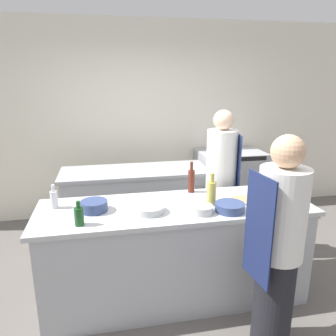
# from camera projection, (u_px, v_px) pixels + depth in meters

# --- Properties ---
(ground_plane) EXTENTS (16.00, 16.00, 0.00)m
(ground_plane) POSITION_uv_depth(u_px,v_px,m) (175.00, 294.00, 3.16)
(ground_plane) COLOR #605B56
(wall_back) EXTENTS (8.00, 0.06, 2.80)m
(wall_back) POSITION_uv_depth(u_px,v_px,m) (144.00, 121.00, 4.79)
(wall_back) COLOR silver
(wall_back) RESTS_ON ground_plane
(prep_counter) EXTENTS (2.43, 0.78, 0.92)m
(prep_counter) POSITION_uv_depth(u_px,v_px,m) (175.00, 251.00, 3.03)
(prep_counter) COLOR #A8AAAF
(prep_counter) RESTS_ON ground_plane
(pass_counter) EXTENTS (1.80, 0.66, 0.92)m
(pass_counter) POSITION_uv_depth(u_px,v_px,m) (136.00, 205.00, 4.14)
(pass_counter) COLOR #A8AAAF
(pass_counter) RESTS_ON ground_plane
(oven_range) EXTENTS (0.94, 0.66, 0.97)m
(oven_range) POSITION_uv_depth(u_px,v_px,m) (229.00, 183.00, 4.91)
(oven_range) COLOR #A8AAAF
(oven_range) RESTS_ON ground_plane
(chef_at_prep_near) EXTENTS (0.37, 0.36, 1.66)m
(chef_at_prep_near) POSITION_uv_depth(u_px,v_px,m) (278.00, 247.00, 2.36)
(chef_at_prep_near) COLOR black
(chef_at_prep_near) RESTS_ON ground_plane
(chef_at_stove) EXTENTS (0.37, 0.36, 1.69)m
(chef_at_stove) POSITION_uv_depth(u_px,v_px,m) (221.00, 185.00, 3.67)
(chef_at_stove) COLOR black
(chef_at_stove) RESTS_ON ground_plane
(bottle_olive_oil) EXTENTS (0.06, 0.06, 0.21)m
(bottle_olive_oil) POSITION_uv_depth(u_px,v_px,m) (54.00, 199.00, 2.83)
(bottle_olive_oil) COLOR silver
(bottle_olive_oil) RESTS_ON prep_counter
(bottle_vinegar) EXTENTS (0.06, 0.06, 0.31)m
(bottle_vinegar) POSITION_uv_depth(u_px,v_px,m) (191.00, 180.00, 3.22)
(bottle_vinegar) COLOR #5B2319
(bottle_vinegar) RESTS_ON prep_counter
(bottle_wine) EXTENTS (0.07, 0.07, 0.20)m
(bottle_wine) POSITION_uv_depth(u_px,v_px,m) (79.00, 216.00, 2.51)
(bottle_wine) COLOR #19471E
(bottle_wine) RESTS_ON prep_counter
(bottle_cooking_oil) EXTENTS (0.09, 0.09, 0.32)m
(bottle_cooking_oil) POSITION_uv_depth(u_px,v_px,m) (276.00, 178.00, 3.28)
(bottle_cooking_oil) COLOR black
(bottle_cooking_oil) RESTS_ON prep_counter
(bottle_sauce) EXTENTS (0.08, 0.08, 0.29)m
(bottle_sauce) POSITION_uv_depth(u_px,v_px,m) (211.00, 192.00, 2.90)
(bottle_sauce) COLOR #B2A84C
(bottle_sauce) RESTS_ON prep_counter
(bowl_mixing_large) EXTENTS (0.23, 0.23, 0.09)m
(bowl_mixing_large) POSITION_uv_depth(u_px,v_px,m) (94.00, 206.00, 2.78)
(bowl_mixing_large) COLOR navy
(bowl_mixing_large) RESTS_ON prep_counter
(bowl_prep_small) EXTENTS (0.19, 0.19, 0.07)m
(bowl_prep_small) POSITION_uv_depth(u_px,v_px,m) (202.00, 209.00, 2.74)
(bowl_prep_small) COLOR #B7BABC
(bowl_prep_small) RESTS_ON prep_counter
(bowl_ceramic_blue) EXTENTS (0.25, 0.25, 0.07)m
(bowl_ceramic_blue) POSITION_uv_depth(u_px,v_px,m) (230.00, 207.00, 2.78)
(bowl_ceramic_blue) COLOR navy
(bowl_ceramic_blue) RESTS_ON prep_counter
(bowl_wooden_salad) EXTENTS (0.26, 0.26, 0.06)m
(bowl_wooden_salad) POSITION_uv_depth(u_px,v_px,m) (149.00, 209.00, 2.76)
(bowl_wooden_salad) COLOR #B7BABC
(bowl_wooden_salad) RESTS_ON prep_counter
(cutting_board) EXTENTS (0.40, 0.21, 0.01)m
(cutting_board) POSITION_uv_depth(u_px,v_px,m) (256.00, 199.00, 3.04)
(cutting_board) COLOR tan
(cutting_board) RESTS_ON prep_counter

